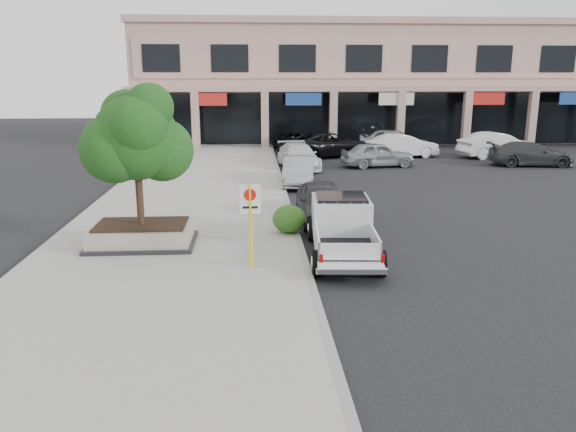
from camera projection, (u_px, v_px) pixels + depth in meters
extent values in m
plane|color=black|center=(365.00, 274.00, 15.16)|extent=(120.00, 120.00, 0.00)
cube|color=gray|center=(185.00, 220.00, 20.60)|extent=(8.00, 52.00, 0.15)
cube|color=gray|center=(292.00, 218.00, 20.85)|extent=(0.20, 52.00, 0.15)
cube|color=tan|center=(381.00, 85.00, 47.49)|extent=(40.00, 10.00, 9.00)
cube|color=tan|center=(383.00, 26.00, 46.34)|extent=(40.40, 10.40, 0.50)
cube|color=tan|center=(399.00, 89.00, 41.63)|extent=(40.00, 2.20, 0.35)
cube|color=tan|center=(125.00, 121.00, 40.08)|extent=(0.55, 0.55, 4.20)
cube|color=black|center=(394.00, 119.00, 43.21)|extent=(39.20, 0.08, 3.90)
cube|color=black|center=(143.00, 243.00, 17.29)|extent=(3.20, 2.20, 0.12)
cube|color=gray|center=(142.00, 233.00, 17.21)|extent=(3.00, 2.00, 0.50)
cube|color=black|center=(141.00, 224.00, 17.14)|extent=(2.70, 1.70, 0.06)
cylinder|color=black|center=(139.00, 188.00, 16.87)|extent=(0.22, 0.22, 2.20)
sphere|color=#15350E|center=(136.00, 138.00, 16.51)|extent=(2.50, 2.50, 2.50)
sphere|color=#15350E|center=(162.00, 150.00, 16.94)|extent=(1.90, 1.90, 1.90)
sphere|color=#15350E|center=(128.00, 116.00, 16.83)|extent=(1.60, 1.60, 1.60)
cylinder|color=yellow|center=(251.00, 226.00, 14.96)|extent=(0.09, 0.09, 2.30)
cube|color=white|center=(250.00, 199.00, 14.78)|extent=(0.55, 0.03, 0.78)
cylinder|color=red|center=(250.00, 195.00, 14.72)|extent=(0.32, 0.02, 0.32)
ellipsoid|color=#204714|center=(289.00, 219.00, 18.52)|extent=(1.10, 0.99, 0.93)
imported|color=#292B2E|center=(322.00, 202.00, 20.55)|extent=(1.76, 4.26, 1.45)
imported|color=#979A9F|center=(298.00, 171.00, 27.38)|extent=(1.89, 4.29, 1.37)
imported|color=silver|center=(298.00, 156.00, 32.49)|extent=(2.49, 5.01, 1.40)
imported|color=black|center=(292.00, 142.00, 39.68)|extent=(2.31, 4.84, 1.33)
imported|color=#989BA0|center=(378.00, 154.00, 32.95)|extent=(4.50, 2.37, 1.46)
imported|color=silver|center=(402.00, 146.00, 36.73)|extent=(4.91, 2.63, 1.54)
imported|color=#313436|center=(531.00, 154.00, 33.36)|extent=(5.07, 2.55, 1.41)
imported|color=black|center=(329.00, 144.00, 37.08)|extent=(6.45, 4.71, 1.63)
imported|color=#909497|center=(394.00, 140.00, 39.45)|extent=(5.15, 3.66, 1.63)
imported|color=silver|center=(497.00, 145.00, 36.69)|extent=(5.23, 2.61, 1.65)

